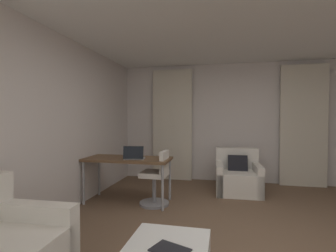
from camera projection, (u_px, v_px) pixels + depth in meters
name	position (u px, v px, depth m)	size (l,w,h in m)	color
ground_plane	(245.00, 250.00, 2.67)	(12.00, 12.00, 0.00)	brown
wall_window	(234.00, 123.00, 5.59)	(5.12, 0.06, 2.60)	silver
wall_left	(37.00, 126.00, 3.18)	(0.06, 6.12, 2.60)	silver
curtain_left_panel	(172.00, 125.00, 5.76)	(0.90, 0.06, 2.50)	beige
curtain_right_panel	(303.00, 126.00, 5.17)	(0.90, 0.06, 2.50)	beige
armchair	(238.00, 178.00, 4.75)	(0.83, 0.80, 0.81)	silver
desk	(128.00, 162.00, 4.20)	(1.42, 0.63, 0.74)	brown
desk_chair	(157.00, 181.00, 4.07)	(0.48, 0.48, 0.88)	gray
laptop	(134.00, 156.00, 4.06)	(0.36, 0.30, 0.22)	#ADADB2
magazine_open	(170.00, 250.00, 1.92)	(0.33, 0.29, 0.01)	black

